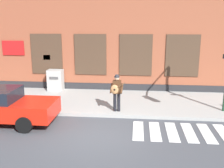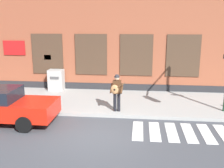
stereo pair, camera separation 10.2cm
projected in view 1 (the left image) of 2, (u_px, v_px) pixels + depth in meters
name	position (u px, v px, depth m)	size (l,w,h in m)	color
ground_plane	(97.00, 136.00, 10.07)	(160.00, 160.00, 0.00)	#424449
sidewalk	(109.00, 101.00, 14.09)	(28.00, 4.43, 0.15)	#9E9E99
building_backdrop	(116.00, 32.00, 17.33)	(28.00, 4.06, 7.22)	brown
crosswalk	(207.00, 133.00, 10.29)	(5.78, 1.90, 0.01)	silver
red_car	(1.00, 106.00, 11.17)	(4.60, 1.99, 1.53)	red
busker	(117.00, 91.00, 12.12)	(0.71, 0.54, 1.75)	black
utility_box	(56.00, 80.00, 15.96)	(0.90, 0.66, 1.27)	#ADADA8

